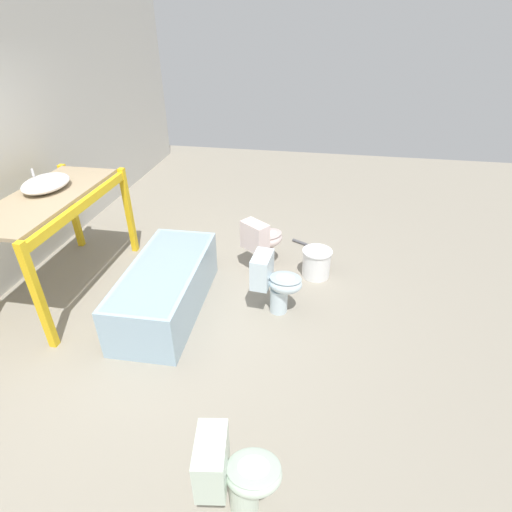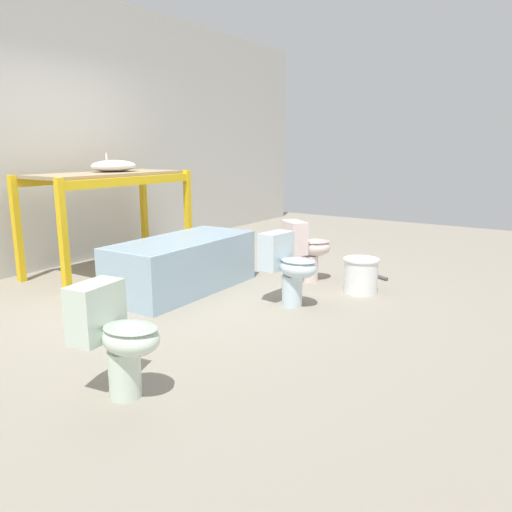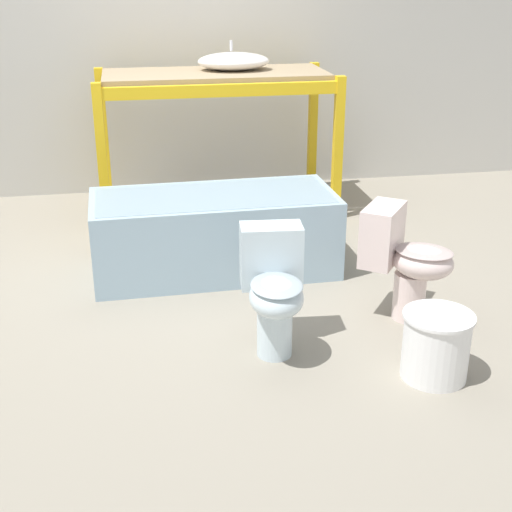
# 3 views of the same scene
# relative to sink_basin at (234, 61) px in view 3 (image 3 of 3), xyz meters

# --- Properties ---
(ground_plane) EXTENTS (12.00, 12.00, 0.00)m
(ground_plane) POSITION_rel_sink_basin_xyz_m (-0.53, -1.23, -1.19)
(ground_plane) COLOR gray
(warehouse_wall_rear) EXTENTS (10.80, 0.08, 3.20)m
(warehouse_wall_rear) POSITION_rel_sink_basin_xyz_m (-0.53, 0.63, 0.41)
(warehouse_wall_rear) COLOR beige
(warehouse_wall_rear) RESTS_ON ground_plane
(shelving_rack) EXTENTS (1.87, 0.85, 1.12)m
(shelving_rack) POSITION_rel_sink_basin_xyz_m (-0.16, -0.07, -0.24)
(shelving_rack) COLOR yellow
(shelving_rack) RESTS_ON ground_plane
(sink_basin) EXTENTS (0.57, 0.42, 0.21)m
(sink_basin) POSITION_rel_sink_basin_xyz_m (0.00, 0.00, 0.00)
(sink_basin) COLOR white
(sink_basin) RESTS_ON shelving_rack
(bathtub_main) EXTENTS (1.59, 0.72, 0.52)m
(bathtub_main) POSITION_rel_sink_basin_xyz_m (-0.34, -1.33, -0.89)
(bathtub_main) COLOR #99B7CC
(bathtub_main) RESTS_ON ground_plane
(toilet_far) EXTENTS (0.58, 0.54, 0.65)m
(toilet_far) POSITION_rel_sink_basin_xyz_m (0.63, -2.19, -0.82)
(toilet_far) COLOR silver
(toilet_far) RESTS_ON ground_plane
(toilet_extra) EXTENTS (0.34, 0.53, 0.65)m
(toilet_extra) POSITION_rel_sink_basin_xyz_m (-0.17, -2.44, -0.82)
(toilet_extra) COLOR silver
(toilet_extra) RESTS_ON ground_plane
(bucket_white) EXTENTS (0.35, 0.35, 0.34)m
(bucket_white) POSITION_rel_sink_basin_xyz_m (0.56, -2.84, -1.01)
(bucket_white) COLOR white
(bucket_white) RESTS_ON ground_plane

